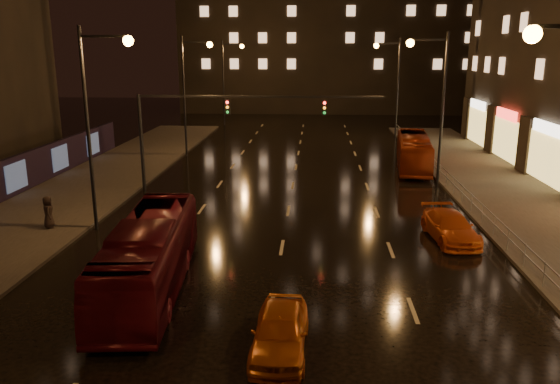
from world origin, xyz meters
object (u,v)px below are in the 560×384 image
Objects in this scene: taxi_far at (450,227)px; pedestrian_c at (48,212)px; bus_red at (150,256)px; taxi_near at (280,331)px; bus_curb at (414,152)px.

taxi_far is 19.92m from pedestrian_c.
bus_red is 6.65m from taxi_near.
taxi_far is at bearing 55.99° from taxi_near.
bus_red reaches higher than taxi_far.
bus_curb is 5.86× the size of pedestrian_c.
pedestrian_c is (-12.41, 10.72, 0.28)m from taxi_near.
bus_curb is at bearing 80.26° from taxi_far.
bus_red is 2.46× the size of taxi_near.
taxi_near is 2.48× the size of pedestrian_c.
bus_curb is 2.37× the size of taxi_near.
taxi_far is at bearing -113.88° from pedestrian_c.
taxi_near reaches higher than taxi_far.
pedestrian_c is at bearing 173.27° from taxi_far.
bus_red is 1.04× the size of bus_curb.
taxi_near is at bearing -154.20° from pedestrian_c.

